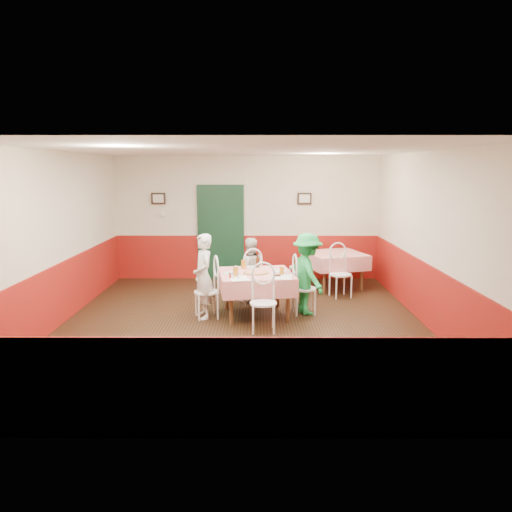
{
  "coord_description": "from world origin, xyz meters",
  "views": [
    {
      "loc": [
        0.24,
        -7.85,
        2.52
      ],
      "look_at": [
        0.21,
        0.51,
        1.05
      ],
      "focal_mm": 35.0,
      "sensor_mm": 36.0,
      "label": 1
    }
  ],
  "objects_px": {
    "main_table": "(256,294)",
    "beer_bottle": "(258,262)",
    "diner_left": "(203,276)",
    "pizza": "(256,272)",
    "diner_far": "(250,270)",
    "chair_left": "(207,292)",
    "glass_a": "(236,272)",
    "glass_b": "(282,271)",
    "diner_right": "(307,274)",
    "second_table": "(335,271)",
    "glass_c": "(244,264)",
    "chair_far": "(250,280)",
    "chair_near": "(263,303)",
    "chair_second_a": "(300,267)",
    "chair_right": "(304,289)",
    "chair_second_b": "(341,275)",
    "wallet": "(277,275)"
  },
  "relations": [
    {
      "from": "glass_b",
      "to": "diner_right",
      "type": "relative_size",
      "value": 0.09
    },
    {
      "from": "wallet",
      "to": "diner_far",
      "type": "height_order",
      "value": "diner_far"
    },
    {
      "from": "second_table",
      "to": "chair_left",
      "type": "xyz_separation_m",
      "value": [
        -2.51,
        -2.15,
        0.08
      ]
    },
    {
      "from": "diner_left",
      "to": "diner_right",
      "type": "relative_size",
      "value": 1.01
    },
    {
      "from": "chair_far",
      "to": "chair_second_b",
      "type": "relative_size",
      "value": 1.0
    },
    {
      "from": "chair_left",
      "to": "glass_a",
      "type": "distance_m",
      "value": 0.66
    },
    {
      "from": "chair_near",
      "to": "wallet",
      "type": "distance_m",
      "value": 0.69
    },
    {
      "from": "main_table",
      "to": "beer_bottle",
      "type": "distance_m",
      "value": 0.64
    },
    {
      "from": "chair_near",
      "to": "chair_second_a",
      "type": "distance_m",
      "value": 2.99
    },
    {
      "from": "pizza",
      "to": "glass_b",
      "type": "xyz_separation_m",
      "value": [
        0.43,
        -0.12,
        0.05
      ]
    },
    {
      "from": "chair_right",
      "to": "chair_second_a",
      "type": "xyz_separation_m",
      "value": [
        0.08,
        1.92,
        0.0
      ]
    },
    {
      "from": "chair_right",
      "to": "chair_second_a",
      "type": "bearing_deg",
      "value": -8.97
    },
    {
      "from": "main_table",
      "to": "chair_second_b",
      "type": "height_order",
      "value": "chair_second_b"
    },
    {
      "from": "glass_a",
      "to": "beer_bottle",
      "type": "xyz_separation_m",
      "value": [
        0.36,
        0.7,
        0.04
      ]
    },
    {
      "from": "glass_b",
      "to": "diner_left",
      "type": "relative_size",
      "value": 0.09
    },
    {
      "from": "chair_second_b",
      "to": "diner_left",
      "type": "xyz_separation_m",
      "value": [
        -2.56,
        -1.41,
        0.27
      ]
    },
    {
      "from": "main_table",
      "to": "diner_far",
      "type": "distance_m",
      "value": 0.93
    },
    {
      "from": "diner_left",
      "to": "pizza",
      "type": "bearing_deg",
      "value": 74.1
    },
    {
      "from": "chair_left",
      "to": "second_table",
      "type": "bearing_deg",
      "value": 114.87
    },
    {
      "from": "glass_a",
      "to": "glass_b",
      "type": "xyz_separation_m",
      "value": [
        0.77,
        0.14,
        -0.01
      ]
    },
    {
      "from": "second_table",
      "to": "chair_far",
      "type": "xyz_separation_m",
      "value": [
        -1.79,
        -1.19,
        0.08
      ]
    },
    {
      "from": "chair_left",
      "to": "main_table",
      "type": "bearing_deg",
      "value": 82.24
    },
    {
      "from": "diner_left",
      "to": "glass_b",
      "type": "bearing_deg",
      "value": 67.34
    },
    {
      "from": "chair_right",
      "to": "wallet",
      "type": "height_order",
      "value": "chair_right"
    },
    {
      "from": "main_table",
      "to": "beer_bottle",
      "type": "height_order",
      "value": "beer_bottle"
    },
    {
      "from": "chair_far",
      "to": "chair_near",
      "type": "xyz_separation_m",
      "value": [
        0.24,
        -1.68,
        0.0
      ]
    },
    {
      "from": "glass_c",
      "to": "chair_left",
      "type": "bearing_deg",
      "value": -142.18
    },
    {
      "from": "diner_left",
      "to": "chair_far",
      "type": "bearing_deg",
      "value": 120.39
    },
    {
      "from": "main_table",
      "to": "diner_far",
      "type": "height_order",
      "value": "diner_far"
    },
    {
      "from": "chair_left",
      "to": "diner_right",
      "type": "height_order",
      "value": "diner_right"
    },
    {
      "from": "second_table",
      "to": "chair_second_a",
      "type": "distance_m",
      "value": 0.75
    },
    {
      "from": "chair_near",
      "to": "beer_bottle",
      "type": "distance_m",
      "value": 1.31
    },
    {
      "from": "chair_second_b",
      "to": "chair_right",
      "type": "bearing_deg",
      "value": -141.36
    },
    {
      "from": "wallet",
      "to": "chair_left",
      "type": "bearing_deg",
      "value": 164.4
    },
    {
      "from": "chair_far",
      "to": "second_table",
      "type": "bearing_deg",
      "value": -166.76
    },
    {
      "from": "glass_c",
      "to": "beer_bottle",
      "type": "height_order",
      "value": "beer_bottle"
    },
    {
      "from": "chair_second_a",
      "to": "chair_right",
      "type": "bearing_deg",
      "value": -18.37
    },
    {
      "from": "chair_right",
      "to": "beer_bottle",
      "type": "xyz_separation_m",
      "value": [
        -0.81,
        0.28,
        0.42
      ]
    },
    {
      "from": "second_table",
      "to": "diner_left",
      "type": "relative_size",
      "value": 0.78
    },
    {
      "from": "pizza",
      "to": "glass_b",
      "type": "relative_size",
      "value": 3.08
    },
    {
      "from": "pizza",
      "to": "glass_a",
      "type": "height_order",
      "value": "glass_a"
    },
    {
      "from": "main_table",
      "to": "diner_left",
      "type": "bearing_deg",
      "value": -172.05
    },
    {
      "from": "chair_second_a",
      "to": "glass_a",
      "type": "bearing_deg",
      "value": -44.24
    },
    {
      "from": "main_table",
      "to": "chair_second_a",
      "type": "distance_m",
      "value": 2.24
    },
    {
      "from": "pizza",
      "to": "diner_left",
      "type": "relative_size",
      "value": 0.29
    },
    {
      "from": "diner_left",
      "to": "diner_far",
      "type": "height_order",
      "value": "diner_left"
    },
    {
      "from": "chair_second_a",
      "to": "diner_left",
      "type": "relative_size",
      "value": 0.62
    },
    {
      "from": "chair_near",
      "to": "glass_a",
      "type": "relative_size",
      "value": 5.8
    },
    {
      "from": "second_table",
      "to": "glass_c",
      "type": "relative_size",
      "value": 7.35
    },
    {
      "from": "glass_b",
      "to": "chair_second_a",
      "type": "bearing_deg",
      "value": 77.44
    }
  ]
}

